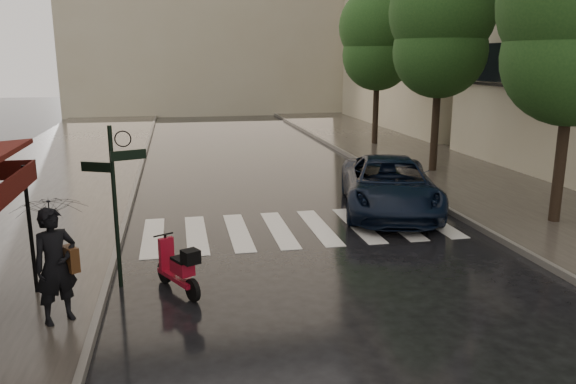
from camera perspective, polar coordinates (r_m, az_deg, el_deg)
name	(u,v)px	position (r m, az deg, el deg)	size (l,w,h in m)	color
ground	(188,360)	(8.64, -10.08, -16.46)	(120.00, 120.00, 0.00)	black
sidewalk_near	(42,188)	(20.45, -23.68, 0.41)	(6.00, 60.00, 0.12)	#38332D
sidewalk_far	(450,171)	(22.44, 16.18, 2.09)	(5.50, 60.00, 0.12)	#38332D
curb_near	(136,183)	(20.00, -15.14, 0.86)	(0.12, 60.00, 0.16)	#595651
curb_far	(381,173)	(21.31, 9.47, 1.90)	(0.12, 60.00, 0.16)	#595651
crosswalk	(299,228)	(14.48, 1.15, -3.70)	(7.85, 3.20, 0.01)	silver
signpost	(115,194)	(10.85, -17.20, -0.19)	(1.17, 0.29, 3.10)	black
tree_mid	(442,20)	(21.74, 15.33, 16.47)	(3.80, 3.80, 8.34)	black
tree_far	(378,33)	(28.26, 9.17, 15.69)	(3.80, 3.80, 8.16)	black
pedestrian_with_umbrella	(51,220)	(9.48, -22.94, -2.60)	(1.57, 1.58, 2.58)	black
scooter	(179,269)	(10.69, -11.04, -7.68)	(0.86, 1.40, 1.01)	black
parked_car	(389,185)	(16.21, 10.23, 0.70)	(2.51, 5.45, 1.52)	black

